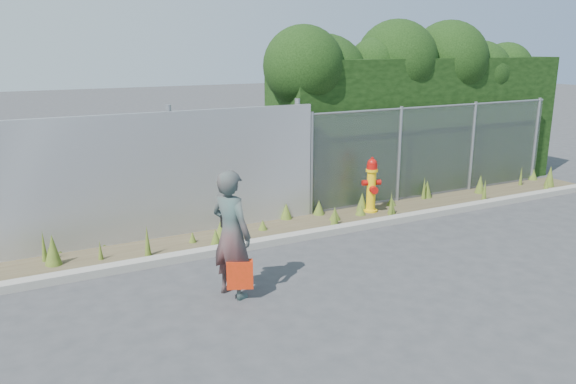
# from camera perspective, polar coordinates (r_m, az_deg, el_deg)

# --- Properties ---
(ground) EXTENTS (80.00, 80.00, 0.00)m
(ground) POSITION_cam_1_polar(r_m,az_deg,el_deg) (8.31, 6.38, -8.63)
(ground) COLOR #353638
(ground) RESTS_ON ground
(curb) EXTENTS (16.00, 0.22, 0.12)m
(curb) POSITION_cam_1_polar(r_m,az_deg,el_deg) (9.73, 0.48, -4.62)
(curb) COLOR gray
(curb) RESTS_ON ground
(weed_strip) EXTENTS (16.00, 1.34, 0.54)m
(weed_strip) POSITION_cam_1_polar(r_m,az_deg,el_deg) (10.65, 2.32, -2.54)
(weed_strip) COLOR #473C28
(weed_strip) RESTS_ON ground
(corrugated_fence) EXTENTS (8.50, 0.21, 2.30)m
(corrugated_fence) POSITION_cam_1_polar(r_m,az_deg,el_deg) (9.62, -20.41, 0.69)
(corrugated_fence) COLOR #A9AAB0
(corrugated_fence) RESTS_ON ground
(chainlink_fence) EXTENTS (6.50, 0.07, 2.05)m
(chainlink_fence) POSITION_cam_1_polar(r_m,az_deg,el_deg) (12.84, 14.90, 4.12)
(chainlink_fence) COLOR gray
(chainlink_fence) RESTS_ON ground
(hedge) EXTENTS (7.71, 2.14, 3.86)m
(hedge) POSITION_cam_1_polar(r_m,az_deg,el_deg) (13.44, 12.29, 9.40)
(hedge) COLOR black
(hedge) RESTS_ON ground
(fire_hydrant) EXTENTS (0.38, 0.34, 1.14)m
(fire_hydrant) POSITION_cam_1_polar(r_m,az_deg,el_deg) (11.34, 8.48, 0.61)
(fire_hydrant) COLOR yellow
(fire_hydrant) RESTS_ON ground
(woman) EXTENTS (0.63, 0.74, 1.73)m
(woman) POSITION_cam_1_polar(r_m,az_deg,el_deg) (7.45, -5.78, -4.27)
(woman) COLOR #106862
(woman) RESTS_ON ground
(red_tote_bag) EXTENTS (0.35, 0.13, 0.45)m
(red_tote_bag) POSITION_cam_1_polar(r_m,az_deg,el_deg) (7.47, -4.92, -8.33)
(red_tote_bag) COLOR #B72A0A
(black_shoulder_bag) EXTENTS (0.23, 0.10, 0.17)m
(black_shoulder_bag) POSITION_cam_1_polar(r_m,az_deg,el_deg) (7.56, -5.97, -2.91)
(black_shoulder_bag) COLOR black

